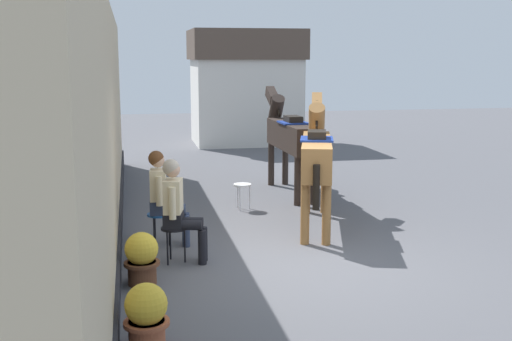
{
  "coord_description": "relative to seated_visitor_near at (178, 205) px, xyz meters",
  "views": [
    {
      "loc": [
        -2.2,
        -7.86,
        2.7
      ],
      "look_at": [
        -0.4,
        1.2,
        1.05
      ],
      "focal_mm": 45.02,
      "sensor_mm": 36.0,
      "label": 1
    }
  ],
  "objects": [
    {
      "name": "ground_plane",
      "position": [
        1.61,
        2.64,
        -0.78
      ],
      "size": [
        40.0,
        40.0,
        0.0
      ],
      "primitive_type": "plane",
      "color": "#56565B"
    },
    {
      "name": "flower_planter_near",
      "position": [
        -0.5,
        -2.52,
        -0.44
      ],
      "size": [
        0.43,
        0.43,
        0.64
      ],
      "color": "#A85638",
      "rests_on": "ground_plane"
    },
    {
      "name": "seated_visitor_far",
      "position": [
        -0.15,
        0.8,
        0.0
      ],
      "size": [
        0.61,
        0.49,
        1.39
      ],
      "color": "#194C99",
      "rests_on": "ground_plane"
    },
    {
      "name": "seated_visitor_near",
      "position": [
        0.0,
        0.0,
        0.0
      ],
      "size": [
        0.61,
        0.48,
        1.39
      ],
      "color": "black",
      "rests_on": "ground_plane"
    },
    {
      "name": "flower_planter_middle",
      "position": [
        -0.5,
        -0.75,
        -0.44
      ],
      "size": [
        0.43,
        0.43,
        0.64
      ],
      "color": "brown",
      "rests_on": "ground_plane"
    },
    {
      "name": "pub_facade_wall",
      "position": [
        -0.94,
        1.14,
        0.76
      ],
      "size": [
        0.34,
        14.0,
        3.4
      ],
      "color": "#CCB793",
      "rests_on": "ground_plane"
    },
    {
      "name": "distant_cottage",
      "position": [
        3.01,
        11.59,
        1.02
      ],
      "size": [
        3.4,
        2.6,
        3.5
      ],
      "color": "silver",
      "rests_on": "ground_plane"
    },
    {
      "name": "spare_stool_white",
      "position": [
        1.35,
        2.8,
        -0.38
      ],
      "size": [
        0.32,
        0.32,
        0.46
      ],
      "color": "white",
      "rests_on": "ground_plane"
    },
    {
      "name": "saddled_horse_near",
      "position": [
        2.32,
        1.49,
        0.38
      ],
      "size": [
        1.12,
        2.91,
        2.06
      ],
      "color": "#9E6B38",
      "rests_on": "ground_plane"
    },
    {
      "name": "saddled_horse_far",
      "position": [
        2.51,
        4.0,
        0.38
      ],
      "size": [
        0.52,
        3.0,
        2.06
      ],
      "color": "#2D231E",
      "rests_on": "ground_plane"
    }
  ]
}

